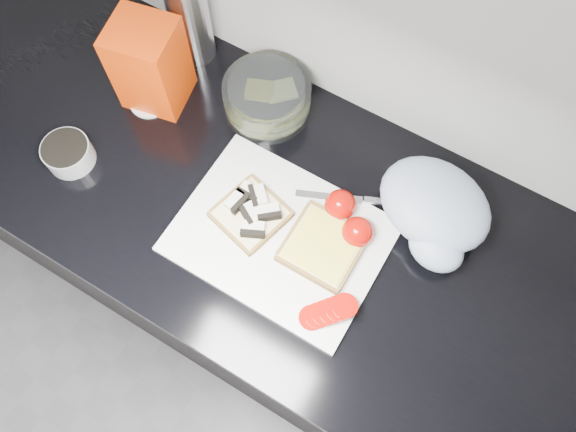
% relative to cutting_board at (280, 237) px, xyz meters
% --- Properties ---
extents(base_cabinet, '(3.50, 0.60, 0.86)m').
position_rel_cutting_board_xyz_m(base_cabinet, '(-0.15, 0.05, -0.48)').
color(base_cabinet, black).
rests_on(base_cabinet, ground).
extents(countertop, '(3.50, 0.64, 0.04)m').
position_rel_cutting_board_xyz_m(countertop, '(-0.15, 0.05, -0.03)').
color(countertop, black).
rests_on(countertop, base_cabinet).
extents(cutting_board, '(0.40, 0.30, 0.01)m').
position_rel_cutting_board_xyz_m(cutting_board, '(0.00, 0.00, 0.00)').
color(cutting_board, silver).
rests_on(cutting_board, countertop).
extents(bread_left, '(0.16, 0.16, 0.04)m').
position_rel_cutting_board_xyz_m(bread_left, '(-0.07, 0.01, 0.02)').
color(bread_left, beige).
rests_on(bread_left, cutting_board).
extents(bread_right, '(0.14, 0.14, 0.02)m').
position_rel_cutting_board_xyz_m(bread_right, '(0.08, 0.02, 0.02)').
color(bread_right, beige).
rests_on(bread_right, cutting_board).
extents(tomato_slices, '(0.11, 0.11, 0.02)m').
position_rel_cutting_board_xyz_m(tomato_slices, '(0.16, -0.09, 0.02)').
color(tomato_slices, '#B10B04').
rests_on(tomato_slices, cutting_board).
extents(knife, '(0.19, 0.09, 0.01)m').
position_rel_cutting_board_xyz_m(knife, '(0.09, 0.15, 0.01)').
color(knife, silver).
rests_on(knife, cutting_board).
extents(seed_tub, '(0.10, 0.10, 0.05)m').
position_rel_cutting_board_xyz_m(seed_tub, '(-0.47, -0.07, 0.02)').
color(seed_tub, '#929797').
rests_on(seed_tub, countertop).
extents(tub_lid, '(0.11, 0.11, 0.01)m').
position_rel_cutting_board_xyz_m(tub_lid, '(-0.41, 0.13, -0.00)').
color(tub_lid, silver).
rests_on(tub_lid, countertop).
extents(glass_bowl, '(0.19, 0.19, 0.08)m').
position_rel_cutting_board_xyz_m(glass_bowl, '(-0.18, 0.25, 0.03)').
color(glass_bowl, silver).
rests_on(glass_bowl, countertop).
extents(bread_bag, '(0.15, 0.14, 0.20)m').
position_rel_cutting_board_xyz_m(bread_bag, '(-0.41, 0.16, 0.09)').
color(bread_bag, red).
rests_on(bread_bag, countertop).
extents(steel_canister, '(0.09, 0.09, 0.21)m').
position_rel_cutting_board_xyz_m(steel_canister, '(-0.40, 0.30, 0.10)').
color(steel_canister, '#B8B9BE').
rests_on(steel_canister, countertop).
extents(grocery_bag, '(0.26, 0.24, 0.10)m').
position_rel_cutting_board_xyz_m(grocery_bag, '(0.24, 0.19, 0.04)').
color(grocery_bag, silver).
rests_on(grocery_bag, countertop).
extents(whole_tomatoes, '(0.12, 0.10, 0.06)m').
position_rel_cutting_board_xyz_m(whole_tomatoes, '(0.10, 0.09, 0.03)').
color(whole_tomatoes, '#B10B04').
rests_on(whole_tomatoes, countertop).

